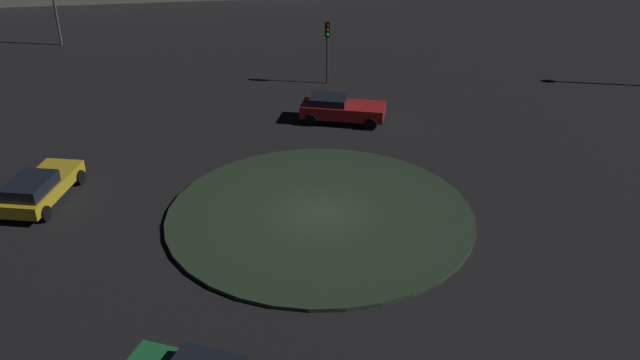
% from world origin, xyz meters
% --- Properties ---
extents(ground_plane, '(118.34, 118.34, 0.00)m').
position_xyz_m(ground_plane, '(0.00, 0.00, 0.00)').
color(ground_plane, black).
extents(roundabout_island, '(12.83, 12.83, 0.16)m').
position_xyz_m(roundabout_island, '(0.00, 0.00, 0.08)').
color(roundabout_island, '#263823').
rests_on(roundabout_island, ground_plane).
extents(car_yellow, '(2.25, 4.69, 1.43)m').
position_xyz_m(car_yellow, '(-12.10, 0.44, 0.75)').
color(car_yellow, gold).
rests_on(car_yellow, ground_plane).
extents(car_red, '(4.71, 2.49, 1.43)m').
position_xyz_m(car_red, '(0.52, 10.39, 0.76)').
color(car_red, red).
rests_on(car_red, ground_plane).
extents(traffic_light_north, '(0.31, 0.36, 3.90)m').
position_xyz_m(traffic_light_north, '(-0.53, 16.64, 2.78)').
color(traffic_light_north, '#2D2D2D').
rests_on(traffic_light_north, ground_plane).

